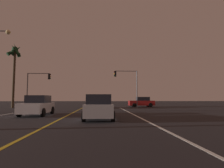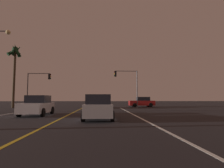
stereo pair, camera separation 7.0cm
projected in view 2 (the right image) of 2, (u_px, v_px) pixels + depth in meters
name	position (u px, v px, depth m)	size (l,w,h in m)	color
lane_edge_right	(150.00, 123.00, 10.60)	(0.16, 35.19, 0.01)	silver
lane_center_divider	(50.00, 124.00, 10.29)	(0.16, 35.19, 0.01)	gold
car_ahead_far	(102.00, 103.00, 27.44)	(2.02, 4.30, 1.70)	black
car_crossing_side	(142.00, 102.00, 31.36)	(4.30, 2.02, 1.70)	black
car_oncoming	(38.00, 106.00, 15.65)	(2.02, 4.30, 1.70)	black
car_lead_same_lane	(98.00, 107.00, 12.62)	(2.02, 4.30, 1.70)	black
traffic_light_near_right	(126.00, 80.00, 29.01)	(3.76, 0.36, 5.84)	#4C4C51
traffic_light_near_left	(39.00, 82.00, 28.24)	(3.58, 0.36, 5.35)	#4C4C51
street_lamp_right_near	(217.00, 0.00, 7.35)	(2.01, 0.44, 8.56)	#4C4C51
palm_tree_left_far	(15.00, 57.00, 28.18)	(2.16, 2.15, 9.87)	#473826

